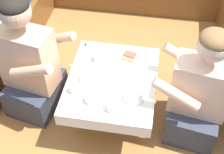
{
  "coord_description": "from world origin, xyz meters",
  "views": [
    {
      "loc": [
        0.26,
        -1.48,
        2.31
      ],
      "look_at": [
        0.0,
        0.09,
        0.67
      ],
      "focal_mm": 50.0,
      "sensor_mm": 36.0,
      "label": 1
    }
  ],
  "objects": [
    {
      "name": "coffee_cup_port",
      "position": [
        0.05,
        -0.19,
        0.67
      ],
      "size": [
        0.11,
        0.08,
        0.05
      ],
      "color": "white",
      "rests_on": "cockpit_table"
    },
    {
      "name": "cockpit_table",
      "position": [
        0.0,
        0.09,
        0.61
      ],
      "size": [
        0.65,
        0.79,
        0.4
      ],
      "color": "#B2B2B7",
      "rests_on": "boat_deck"
    },
    {
      "name": "plate_bread",
      "position": [
        -0.01,
        0.18,
        0.65
      ],
      "size": [
        0.16,
        0.16,
        0.01
      ],
      "color": "white",
      "rests_on": "cockpit_table"
    },
    {
      "name": "boat_deck",
      "position": [
        0.0,
        0.0,
        0.13
      ],
      "size": [
        1.95,
        3.12,
        0.25
      ],
      "primitive_type": "cube",
      "color": "#9E6B38",
      "rests_on": "ground_plane"
    },
    {
      "name": "person_port",
      "position": [
        -0.62,
        0.08,
        0.67
      ],
      "size": [
        0.57,
        0.52,
        1.02
      ],
      "rotation": [
        0.0,
        0.0,
        -0.18
      ],
      "color": "#333847",
      "rests_on": "boat_deck"
    },
    {
      "name": "person_starboard",
      "position": [
        0.62,
        0.04,
        0.63
      ],
      "size": [
        0.57,
        0.51,
        0.95
      ],
      "rotation": [
        0.0,
        0.0,
        2.99
      ],
      "color": "#333847",
      "rests_on": "boat_deck"
    },
    {
      "name": "utensil_fork_port",
      "position": [
        -0.26,
        0.38,
        0.65
      ],
      "size": [
        0.08,
        0.17,
        0.0
      ],
      "rotation": [
        0.0,
        0.0,
        1.95
      ],
      "color": "silver",
      "rests_on": "cockpit_table"
    },
    {
      "name": "utensil_spoon_starboard",
      "position": [
        0.26,
        0.41,
        0.65
      ],
      "size": [
        0.17,
        0.02,
        0.01
      ],
      "rotation": [
        0.0,
        0.0,
        0.01
      ],
      "color": "silver",
      "rests_on": "cockpit_table"
    },
    {
      "name": "bowl_center_far",
      "position": [
        0.18,
        -0.07,
        0.67
      ],
      "size": [
        0.14,
        0.14,
        0.04
      ],
      "color": "white",
      "rests_on": "cockpit_table"
    },
    {
      "name": "ground_plane",
      "position": [
        0.0,
        0.0,
        0.0
      ],
      "size": [
        60.0,
        60.0,
        0.0
      ],
      "primitive_type": "plane",
      "color": "navy"
    },
    {
      "name": "coffee_cup_starboard",
      "position": [
        -0.14,
        0.28,
        0.68
      ],
      "size": [
        0.1,
        0.07,
        0.06
      ],
      "color": "white",
      "rests_on": "cockpit_table"
    },
    {
      "name": "sandwich",
      "position": [
        0.1,
        0.32,
        0.68
      ],
      "size": [
        0.12,
        0.1,
        0.05
      ],
      "rotation": [
        0.0,
        0.0,
        -0.27
      ],
      "color": "#E0BC7F",
      "rests_on": "plate_sandwich"
    },
    {
      "name": "utensil_knife_starboard",
      "position": [
        -0.26,
        0.17,
        0.65
      ],
      "size": [
        0.17,
        0.03,
        0.0
      ],
      "rotation": [
        0.0,
        0.0,
        3.05
      ],
      "color": "silver",
      "rests_on": "cockpit_table"
    },
    {
      "name": "bowl_port_near",
      "position": [
        -0.1,
        -0.13,
        0.67
      ],
      "size": [
        0.11,
        0.11,
        0.04
      ],
      "color": "white",
      "rests_on": "cockpit_table"
    },
    {
      "name": "plate_sandwich",
      "position": [
        0.1,
        0.32,
        0.65
      ],
      "size": [
        0.19,
        0.19,
        0.01
      ],
      "color": "white",
      "rests_on": "cockpit_table"
    },
    {
      "name": "utensil_spoon_port",
      "position": [
        -0.25,
        0.23,
        0.65
      ],
      "size": [
        0.15,
        0.1,
        0.01
      ],
      "rotation": [
        0.0,
        0.0,
        2.57
      ],
      "color": "silver",
      "rests_on": "cockpit_table"
    },
    {
      "name": "bowl_starboard_near",
      "position": [
        -0.16,
        0.05,
        0.67
      ],
      "size": [
        0.14,
        0.14,
        0.04
      ],
      "color": "white",
      "rests_on": "cockpit_table"
    },
    {
      "name": "utensil_knife_port",
      "position": [
        -0.06,
        -0.21,
        0.65
      ],
      "size": [
        0.06,
        0.17,
        0.0
      ],
      "rotation": [
        0.0,
        0.0,
        1.85
      ],
      "color": "silver",
      "rests_on": "cockpit_table"
    },
    {
      "name": "tin_can",
      "position": [
        -0.25,
        -0.07,
        0.67
      ],
      "size": [
        0.07,
        0.07,
        0.05
      ],
      "color": "silver",
      "rests_on": "cockpit_table"
    }
  ]
}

